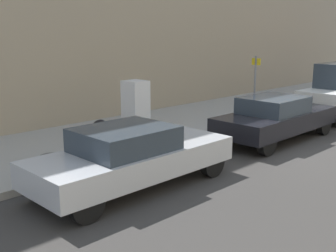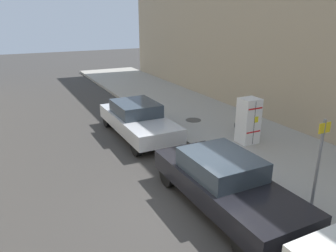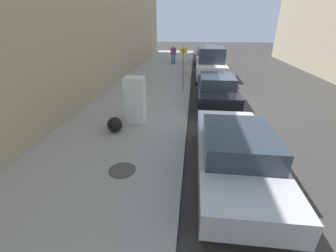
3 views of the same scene
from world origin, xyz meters
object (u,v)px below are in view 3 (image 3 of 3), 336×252
parked_sedan_dark (216,89)px  parked_suv_red (206,55)px  trash_bag (115,125)px  pedestrian_walking_far (173,53)px  parked_van_white (210,63)px  discarded_refrigerator (135,100)px  parked_sedan_silver (235,152)px  street_sign_post (183,67)px

parked_sedan_dark → parked_suv_red: (-0.00, 11.35, 0.15)m
parked_sedan_dark → trash_bag: bearing=-133.0°
pedestrian_walking_far → parked_van_white: (3.03, -4.87, -0.05)m
parked_van_white → pedestrian_walking_far: bearing=121.9°
discarded_refrigerator → parked_van_white: parked_van_white is taller
parked_van_white → discarded_refrigerator: bearing=-111.1°
parked_van_white → trash_bag: bearing=-111.8°
discarded_refrigerator → parked_suv_red: 14.72m
trash_bag → parked_sedan_silver: bearing=-26.6°
discarded_refrigerator → trash_bag: size_ratio=3.24×
parked_sedan_dark → parked_van_white: size_ratio=0.92×
parked_suv_red → pedestrian_walking_far: bearing=-160.1°
trash_bag → parked_van_white: size_ratio=0.10×
pedestrian_walking_far → parked_sedan_dark: pedestrian_walking_far is taller
street_sign_post → pedestrian_walking_far: size_ratio=1.42×
parked_sedan_silver → parked_sedan_dark: parked_sedan_dark is taller
parked_sedan_silver → parked_suv_red: parked_suv_red is taller
trash_bag → parked_van_white: parked_van_white is taller
discarded_refrigerator → parked_sedan_silver: bearing=-41.8°
parked_sedan_dark → parked_suv_red: parked_suv_red is taller
discarded_refrigerator → parked_van_white: size_ratio=0.33×
discarded_refrigerator → parked_sedan_dark: 4.43m
parked_sedan_dark → parked_sedan_silver: bearing=-90.0°
street_sign_post → parked_suv_red: bearing=80.5°
street_sign_post → parked_van_white: 4.44m
discarded_refrigerator → parked_sedan_dark: bearing=42.8°
discarded_refrigerator → parked_sedan_dark: (3.24, 3.00, -0.29)m
street_sign_post → parked_van_white: bearing=67.6°
street_sign_post → parked_suv_red: size_ratio=0.51×
parked_sedan_dark → street_sign_post: bearing=142.4°
discarded_refrigerator → parked_sedan_silver: (3.24, -2.90, -0.30)m
parked_sedan_silver → parked_sedan_dark: bearing=90.0°
trash_bag → pedestrian_walking_far: 14.31m
street_sign_post → parked_sedan_silver: street_sign_post is taller
street_sign_post → parked_sedan_dark: size_ratio=0.50×
discarded_refrigerator → street_sign_post: street_sign_post is taller
pedestrian_walking_far → parked_sedan_silver: bearing=38.1°
pedestrian_walking_far → parked_suv_red: size_ratio=0.36×
parked_suv_red → parked_sedan_dark: bearing=-90.0°
parked_suv_red → trash_bag: bearing=-103.7°
street_sign_post → parked_sedan_silver: bearing=-76.8°
discarded_refrigerator → parked_sedan_silver: 4.36m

